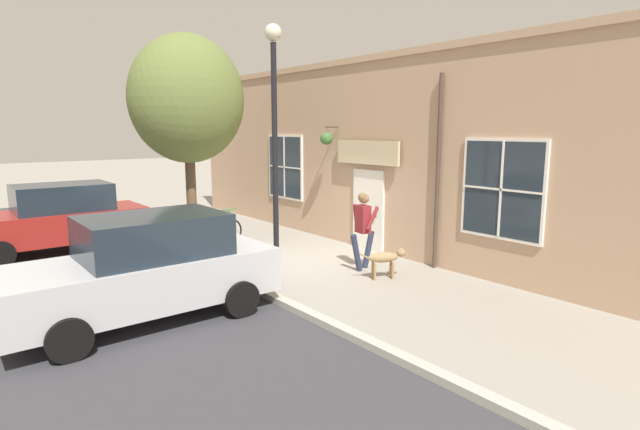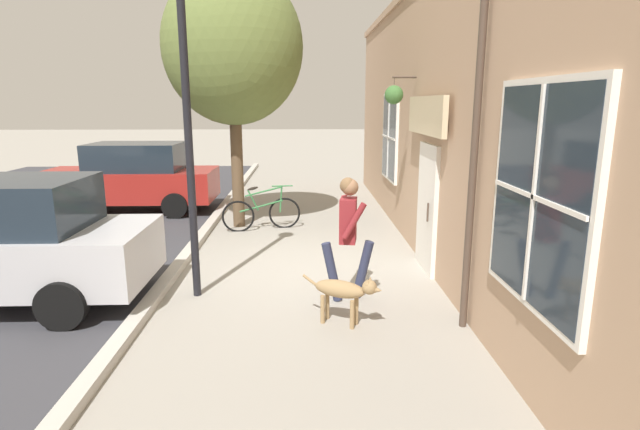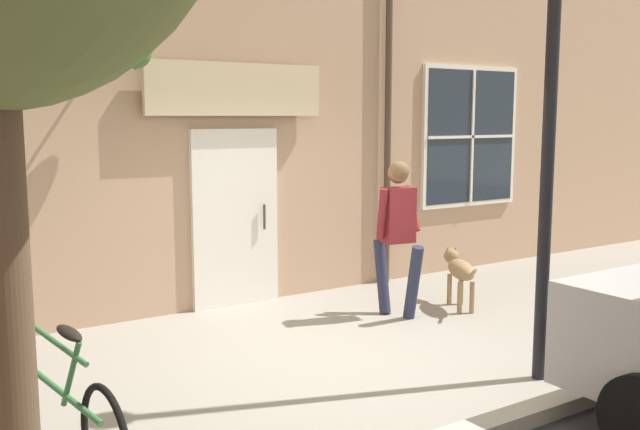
# 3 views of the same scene
# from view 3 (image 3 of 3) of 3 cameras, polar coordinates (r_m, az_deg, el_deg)

# --- Properties ---
(ground_plane) EXTENTS (90.00, 90.00, 0.00)m
(ground_plane) POSITION_cam_3_polar(r_m,az_deg,el_deg) (6.81, 0.56, -11.34)
(ground_plane) COLOR gray
(storefront_facade) EXTENTS (0.95, 18.00, 4.98)m
(storefront_facade) POSITION_cam_3_polar(r_m,az_deg,el_deg) (8.48, -8.32, 9.47)
(storefront_facade) COLOR tan
(storefront_facade) RESTS_ON ground_plane
(pedestrian_walking) EXTENTS (0.77, 0.60, 1.76)m
(pedestrian_walking) POSITION_cam_3_polar(r_m,az_deg,el_deg) (7.98, 6.26, -0.63)
(pedestrian_walking) COLOR #282D47
(pedestrian_walking) RESTS_ON ground_plane
(dog_on_leash) EXTENTS (0.99, 0.55, 0.67)m
(dog_on_leash) POSITION_cam_3_polar(r_m,az_deg,el_deg) (8.56, 11.10, -4.32)
(dog_on_leash) COLOR #997A51
(dog_on_leash) RESTS_ON ground_plane
(leaning_bicycle) EXTENTS (1.70, 0.42, 1.00)m
(leaning_bicycle) POSITION_cam_3_polar(r_m,az_deg,el_deg) (5.00, -20.26, -14.50)
(leaning_bicycle) COLOR black
(leaning_bicycle) RESTS_ON ground_plane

